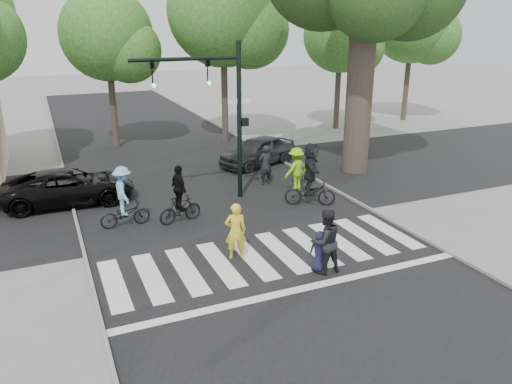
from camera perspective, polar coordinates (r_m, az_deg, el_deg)
ground at (r=14.30m, az=3.00°, el=-8.80°), size 120.00×120.00×0.00m
road_stem at (r=18.50m, az=-3.90°, el=-2.15°), size 10.00×70.00×0.01m
road_cross at (r=21.19m, az=-6.65°, el=0.53°), size 70.00×10.00×0.01m
curb_left at (r=17.59m, az=-19.61°, el=-4.26°), size 0.10×70.00×0.10m
curb_right at (r=20.62m, az=9.42°, el=0.00°), size 0.10×70.00×0.10m
crosswalk at (r=14.82m, az=1.85°, el=-7.68°), size 10.00×3.85×0.01m
traffic_signal at (r=18.72m, az=-4.39°, el=10.44°), size 4.45×0.29×6.00m
bg_tree_2 at (r=28.21m, az=-16.10°, el=16.47°), size 5.04×4.80×8.40m
bg_tree_3 at (r=28.40m, az=-3.01°, el=19.50°), size 6.30×6.00×10.20m
bg_tree_4 at (r=32.79m, az=10.14°, el=16.88°), size 4.83×4.60×8.15m
bg_tree_5 at (r=36.87m, az=17.96°, el=17.62°), size 5.67×5.40×9.30m
pedestrian_woman at (r=14.55m, az=-2.35°, el=-4.49°), size 0.71×0.55×1.73m
pedestrian_child at (r=14.01m, az=7.27°, el=-6.79°), size 0.69×0.59×1.20m
pedestrian_adult at (r=13.86m, az=7.94°, el=-5.61°), size 0.91×0.72×1.86m
cyclist_left at (r=17.36m, az=-14.86°, el=-1.00°), size 1.68×1.10×2.12m
cyclist_mid at (r=17.35m, az=-8.72°, el=-0.84°), size 1.63×1.01×2.05m
cyclist_right at (r=18.82m, az=6.24°, el=1.62°), size 2.01×1.85×2.43m
car_suv at (r=20.32m, az=-20.58°, el=0.57°), size 4.89×2.42×1.33m
car_grey at (r=24.25m, az=0.21°, el=4.74°), size 4.44×3.05×1.40m
bystander_hivis at (r=20.62m, az=4.61°, el=2.65°), size 1.29×0.97×1.78m
bystander_dark at (r=21.24m, az=1.09°, el=3.11°), size 0.64×0.44×1.72m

